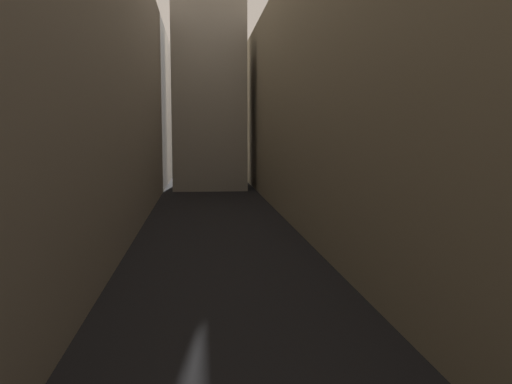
{
  "coord_description": "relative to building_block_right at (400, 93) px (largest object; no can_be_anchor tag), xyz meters",
  "views": [
    {
      "loc": [
        -1.25,
        11.29,
        6.79
      ],
      "look_at": [
        0.0,
        23.25,
        5.49
      ],
      "focal_mm": 37.96,
      "sensor_mm": 36.0,
      "label": 1
    }
  ],
  "objects": [
    {
      "name": "building_block_right",
      "position": [
        0.0,
        0.0,
        0.0
      ],
      "size": [
        15.77,
        108.0,
        19.47
      ],
      "primitive_type": "cube",
      "color": "gray",
      "rests_on": "ground"
    },
    {
      "name": "ground_plane",
      "position": [
        -13.39,
        -2.0,
        -9.74
      ],
      "size": [
        264.0,
        264.0,
        0.0
      ],
      "primitive_type": "plane",
      "color": "black"
    },
    {
      "name": "building_block_left",
      "position": [
        -24.9,
        0.0,
        0.44
      ],
      "size": [
        12.02,
        108.0,
        20.35
      ],
      "primitive_type": "cube",
      "color": "gray",
      "rests_on": "ground"
    }
  ]
}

